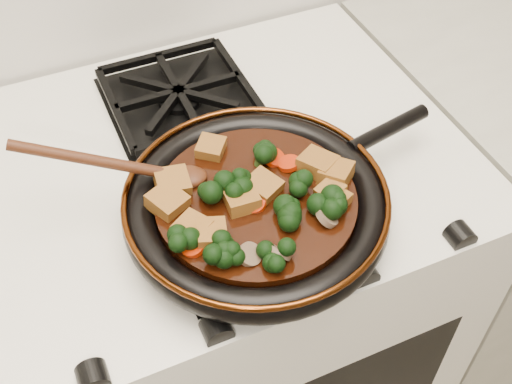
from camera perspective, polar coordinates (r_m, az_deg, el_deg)
name	(u,v)px	position (r m, az deg, el deg)	size (l,w,h in m)	color
stove	(222,315)	(1.33, -3.02, -10.85)	(0.76, 0.60, 0.90)	white
burner_grate_front	(247,217)	(0.87, -0.79, -2.22)	(0.23, 0.23, 0.03)	black
burner_grate_back	(179,96)	(1.06, -6.85, 8.48)	(0.23, 0.23, 0.03)	black
skillet	(257,205)	(0.84, 0.11, -1.13)	(0.47, 0.35, 0.05)	black
braising_sauce	(256,203)	(0.84, 0.00, -0.96)	(0.26, 0.26, 0.02)	black
tofu_cube_0	(212,235)	(0.78, -3.97, -3.81)	(0.04, 0.04, 0.02)	brown
tofu_cube_1	(173,184)	(0.84, -7.43, 0.75)	(0.04, 0.04, 0.02)	brown
tofu_cube_2	(335,199)	(0.83, 7.02, -0.61)	(0.04, 0.03, 0.02)	brown
tofu_cube_3	(317,164)	(0.87, 5.48, 2.49)	(0.04, 0.05, 0.02)	brown
tofu_cube_4	(263,187)	(0.83, 0.62, 0.47)	(0.04, 0.04, 0.02)	brown
tofu_cube_5	(330,192)	(0.84, 6.63, 0.02)	(0.03, 0.03, 0.02)	brown
tofu_cube_6	(241,200)	(0.82, -1.30, -0.68)	(0.04, 0.04, 0.02)	brown
tofu_cube_7	(336,174)	(0.86, 7.12, 1.64)	(0.04, 0.04, 0.02)	brown
tofu_cube_8	(193,229)	(0.79, -5.61, -3.28)	(0.04, 0.04, 0.02)	brown
tofu_cube_9	(211,148)	(0.89, -4.02, 3.90)	(0.04, 0.04, 0.02)	brown
tofu_cube_10	(167,202)	(0.82, -7.87, -0.87)	(0.04, 0.04, 0.02)	brown
broccoli_floret_0	(303,187)	(0.83, 4.21, 0.49)	(0.05, 0.05, 0.05)	black
broccoli_floret_1	(213,193)	(0.83, -3.85, -0.05)	(0.06, 0.06, 0.05)	black
broccoli_floret_2	(326,205)	(0.82, 6.21, -1.19)	(0.06, 0.06, 0.05)	black
broccoli_floret_3	(259,157)	(0.86, 0.29, 3.10)	(0.06, 0.06, 0.06)	black
broccoli_floret_4	(187,238)	(0.78, -6.16, -4.12)	(0.06, 0.06, 0.06)	black
broccoli_floret_5	(287,215)	(0.80, 2.74, -2.03)	(0.06, 0.06, 0.05)	black
broccoli_floret_6	(236,186)	(0.83, -1.80, 0.56)	(0.06, 0.06, 0.05)	black
broccoli_floret_7	(219,253)	(0.77, -3.34, -5.42)	(0.06, 0.06, 0.05)	black
broccoli_floret_8	(221,253)	(0.77, -3.12, -5.44)	(0.05, 0.05, 0.05)	black
broccoli_floret_9	(279,257)	(0.76, 2.07, -5.79)	(0.05, 0.05, 0.05)	black
carrot_coin_0	(193,247)	(0.78, -5.65, -4.88)	(0.03, 0.03, 0.01)	#AF2204
carrot_coin_1	(322,202)	(0.83, 5.91, -0.88)	(0.03, 0.03, 0.01)	#AF2204
carrot_coin_2	(254,203)	(0.82, -0.13, -0.99)	(0.03, 0.03, 0.01)	#AF2204
carrot_coin_3	(274,158)	(0.88, 1.60, 3.08)	(0.03, 0.03, 0.01)	#AF2204
carrot_coin_4	(289,163)	(0.87, 2.93, 2.56)	(0.03, 0.03, 0.01)	#AF2204
mushroom_slice_0	(279,252)	(0.77, 2.06, -5.35)	(0.03, 0.03, 0.01)	brown
mushroom_slice_1	(327,217)	(0.81, 6.32, -2.25)	(0.03, 0.03, 0.01)	brown
mushroom_slice_2	(249,254)	(0.77, -0.58, -5.57)	(0.03, 0.03, 0.01)	brown
wooden_spoon	(139,168)	(0.85, -10.35, 2.08)	(0.14, 0.07, 0.23)	#441E0E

